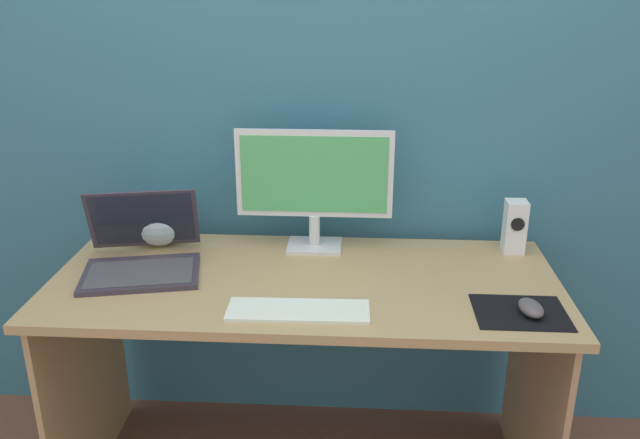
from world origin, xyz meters
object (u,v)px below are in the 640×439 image
(monitor, at_px, (314,182))
(speaker_right, at_px, (515,227))
(mouse, at_px, (531,308))
(fishbowl, at_px, (159,219))
(laptop, at_px, (142,255))
(keyboard_external, at_px, (299,311))

(monitor, xyz_separation_m, speaker_right, (0.66, 0.01, -0.14))
(speaker_right, relative_size, mouse, 1.77)
(mouse, bearing_deg, monitor, 136.23)
(speaker_right, height_order, fishbowl, fishbowl)
(monitor, relative_size, laptop, 1.25)
(monitor, height_order, laptop, monitor)
(fishbowl, height_order, keyboard_external, fishbowl)
(keyboard_external, distance_m, mouse, 0.63)
(mouse, bearing_deg, fishbowl, 150.18)
(fishbowl, height_order, mouse, fishbowl)
(keyboard_external, relative_size, mouse, 3.89)
(monitor, height_order, mouse, monitor)
(fishbowl, distance_m, mouse, 1.23)
(laptop, distance_m, fishbowl, 0.21)
(mouse, bearing_deg, keyboard_external, 173.18)
(laptop, relative_size, mouse, 4.09)
(fishbowl, xyz_separation_m, mouse, (1.14, -0.44, -0.07))
(monitor, bearing_deg, keyboard_external, -91.47)
(monitor, bearing_deg, mouse, -34.84)
(speaker_right, height_order, laptop, laptop)
(monitor, xyz_separation_m, mouse, (0.62, -0.43, -0.21))
(laptop, xyz_separation_m, keyboard_external, (0.51, -0.25, -0.04))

